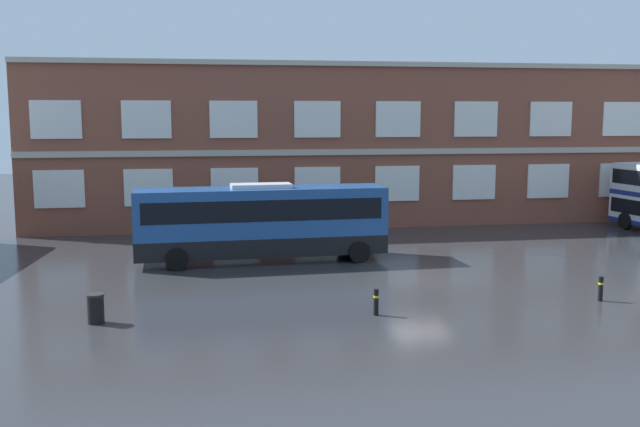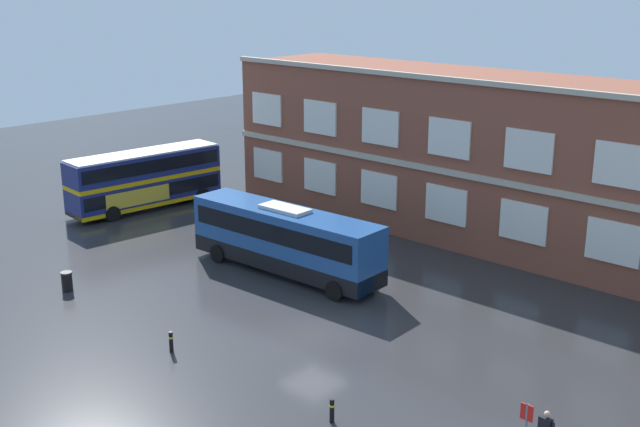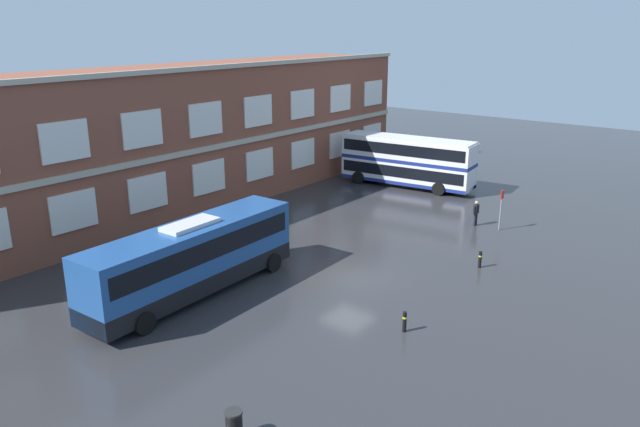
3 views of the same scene
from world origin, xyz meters
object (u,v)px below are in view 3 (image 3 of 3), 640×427
Objects in this scene: safety_bollard_west at (480,259)px; safety_bollard_east at (405,321)px; touring_coach at (193,259)px; waiting_passenger at (476,212)px; bus_stand_flag at (501,206)px; station_litter_bin at (234,425)px; double_decker_middle at (407,161)px.

safety_bollard_east is (-8.96, -0.51, 0.00)m from safety_bollard_west.
touring_coach reaches higher than safety_bollard_east.
safety_bollard_east is (-15.71, -3.88, -0.44)m from waiting_passenger.
waiting_passenger is 1.79× the size of safety_bollard_west.
waiting_passenger is 1.80m from bus_stand_flag.
safety_bollard_east is at bearing -176.73° from safety_bollard_west.
waiting_passenger is 25.61m from station_litter_bin.
touring_coach is at bearing 141.35° from safety_bollard_west.
double_decker_middle is 17.82m from safety_bollard_west.
waiting_passenger is (18.87, -6.34, -0.98)m from touring_coach.
double_decker_middle reaches higher than bus_stand_flag.
double_decker_middle is at bearing 60.39° from bus_stand_flag.
bus_stand_flag is at bearing 8.01° from safety_bollard_east.
waiting_passenger reaches higher than safety_bollard_east.
double_decker_middle is 12.15m from bus_stand_flag.
touring_coach is 19.93m from waiting_passenger.
station_litter_bin is (-25.40, -3.24, -0.41)m from waiting_passenger.
double_decker_middle is at bearing 30.38° from safety_bollard_east.
station_litter_bin reaches higher than safety_bollard_west.
bus_stand_flag is 2.84× the size of safety_bollard_west.
waiting_passenger is at bearing 7.27° from station_litter_bin.
waiting_passenger is at bearing -124.35° from double_decker_middle.
station_litter_bin is at bearing 176.26° from safety_bollard_east.
touring_coach is at bearing 107.23° from safety_bollard_east.
touring_coach is 7.12× the size of waiting_passenger.
safety_bollard_east is at bearing -149.62° from double_decker_middle.
bus_stand_flag is at bearing -22.87° from touring_coach.
double_decker_middle is at bearing 21.09° from station_litter_bin.
bus_stand_flag is (-6.00, -10.55, -0.51)m from double_decker_middle.
double_decker_middle reaches higher than waiting_passenger.
waiting_passenger is 1.79× the size of safety_bollard_east.
bus_stand_flag is 7.13m from safety_bollard_west.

